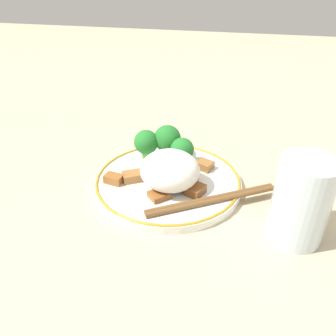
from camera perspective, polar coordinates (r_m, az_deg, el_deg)
name	(u,v)px	position (r m, az deg, el deg)	size (l,w,h in m)	color
ground_plane	(168,185)	(0.53, 0.00, -3.00)	(3.00, 3.00, 0.00)	#C6B28E
plate	(168,181)	(0.53, 0.00, -2.28)	(0.23, 0.23, 0.02)	white
rice_mound	(170,170)	(0.49, 0.33, -0.40)	(0.09, 0.09, 0.06)	white
broccoli_back_left	(182,150)	(0.55, 2.47, 3.15)	(0.04, 0.04, 0.05)	#72AD4C
broccoli_back_center	(167,139)	(0.57, -0.11, 5.07)	(0.05, 0.05, 0.06)	#72AD4C
broccoli_back_right	(146,143)	(0.57, -3.82, 4.42)	(0.04, 0.04, 0.05)	#72AD4C
meat_near_front	(161,195)	(0.48, -1.22, -4.76)	(0.04, 0.04, 0.01)	brown
meat_near_left	(135,176)	(0.52, -5.79, -1.40)	(0.04, 0.04, 0.01)	#9E6633
meat_near_right	(114,179)	(0.52, -9.43, -1.87)	(0.03, 0.02, 0.01)	#995B28
meat_near_back	(204,165)	(0.55, 6.37, 0.50)	(0.03, 0.03, 0.01)	#9E6633
meat_on_rice_edge	(189,179)	(0.51, 3.66, -1.84)	(0.03, 0.03, 0.01)	#9E6633
meat_mid_left	(195,190)	(0.49, 4.79, -3.82)	(0.03, 0.03, 0.01)	brown
meat_mid_right	(161,173)	(0.52, -1.21, -0.96)	(0.04, 0.04, 0.01)	brown
chopsticks	(212,200)	(0.48, 7.71, -5.47)	(0.18, 0.12, 0.01)	brown
drinking_glass	(301,201)	(0.43, 22.19, -5.35)	(0.07, 0.07, 0.11)	silver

